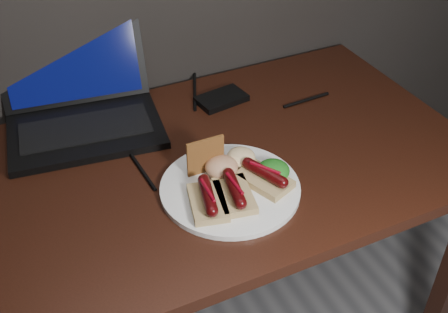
% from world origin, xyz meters
% --- Properties ---
extents(desk, '(1.40, 0.70, 0.75)m').
position_xyz_m(desk, '(0.00, 1.38, 0.66)').
color(desk, black).
rests_on(desk, ground).
extents(laptop, '(0.40, 0.37, 0.25)m').
position_xyz_m(laptop, '(-0.13, 1.66, 0.81)').
color(laptop, black).
rests_on(laptop, desk).
extents(hard_drive, '(0.14, 0.10, 0.02)m').
position_xyz_m(hard_drive, '(0.22, 1.59, 0.76)').
color(hard_drive, black).
rests_on(hard_drive, desk).
extents(desk_cables, '(0.93, 0.45, 0.01)m').
position_xyz_m(desk_cables, '(0.01, 1.52, 0.75)').
color(desk_cables, black).
rests_on(desk_cables, desk).
extents(plate, '(0.36, 0.36, 0.01)m').
position_xyz_m(plate, '(0.09, 1.26, 0.76)').
color(plate, white).
rests_on(plate, desk).
extents(bread_sausage_left, '(0.10, 0.13, 0.04)m').
position_xyz_m(bread_sausage_left, '(0.02, 1.23, 0.78)').
color(bread_sausage_left, tan).
rests_on(bread_sausage_left, plate).
extents(bread_sausage_center, '(0.09, 0.13, 0.04)m').
position_xyz_m(bread_sausage_center, '(0.08, 1.22, 0.78)').
color(bread_sausage_center, tan).
rests_on(bread_sausage_center, plate).
extents(bread_sausage_right, '(0.11, 0.13, 0.04)m').
position_xyz_m(bread_sausage_right, '(0.16, 1.24, 0.78)').
color(bread_sausage_right, tan).
rests_on(bread_sausage_right, plate).
extents(crispbread, '(0.08, 0.01, 0.08)m').
position_xyz_m(crispbread, '(0.06, 1.33, 0.80)').
color(crispbread, '#945B28').
rests_on(crispbread, plate).
extents(salad_greens, '(0.07, 0.07, 0.04)m').
position_xyz_m(salad_greens, '(0.18, 1.25, 0.78)').
color(salad_greens, '#195511').
rests_on(salad_greens, plate).
extents(salsa_mound, '(0.07, 0.07, 0.04)m').
position_xyz_m(salsa_mound, '(0.09, 1.31, 0.78)').
color(salsa_mound, '#9E220F').
rests_on(salsa_mound, plate).
extents(coleslaw_mound, '(0.06, 0.06, 0.04)m').
position_xyz_m(coleslaw_mound, '(0.14, 1.32, 0.78)').
color(coleslaw_mound, beige).
rests_on(coleslaw_mound, plate).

